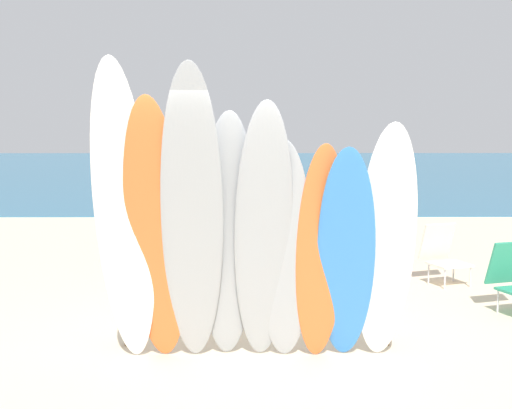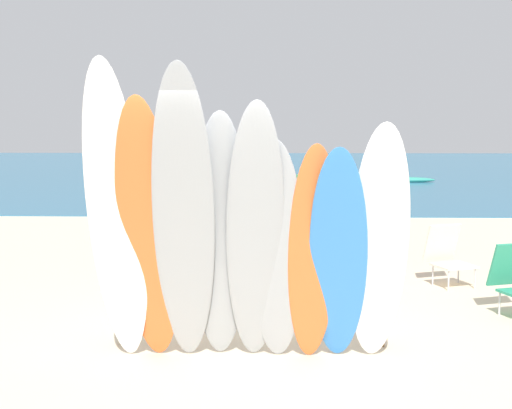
{
  "view_description": "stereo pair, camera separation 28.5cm",
  "coord_description": "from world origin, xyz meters",
  "px_view_note": "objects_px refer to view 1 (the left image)",
  "views": [
    {
      "loc": [
        -0.05,
        -6.83,
        2.21
      ],
      "look_at": [
        0.0,
        1.59,
        1.25
      ],
      "focal_mm": 48.8,
      "sensor_mm": 36.0,
      "label": 1
    },
    {
      "loc": [
        0.23,
        -6.83,
        2.21
      ],
      "look_at": [
        0.0,
        1.59,
        1.25
      ],
      "focal_mm": 48.8,
      "sensor_mm": 36.0,
      "label": 2
    }
  ],
  "objects_px": {
    "surfboard_orange_6": "(321,254)",
    "beachgoer_by_water": "(371,211)",
    "surfboard_grey_4": "(263,235)",
    "surfboard_blue_7": "(346,257)",
    "surfboard_white_8": "(386,244)",
    "beach_chair_red": "(443,253)",
    "surfboard_grey_2": "(192,220)",
    "surfboard_orange_1": "(156,234)",
    "surfboard_grey_3": "(228,239)",
    "beachgoer_near_rack": "(296,197)",
    "distant_boat": "(380,180)",
    "surfboard_grey_5": "(284,252)",
    "surfboard_white_0": "(124,217)",
    "surfboard_rack": "(257,290)",
    "beachgoer_photographing": "(231,187)",
    "beachgoer_midbeach": "(316,206)"
  },
  "relations": [
    {
      "from": "surfboard_grey_4",
      "to": "surfboard_white_8",
      "type": "distance_m",
      "value": 1.13
    },
    {
      "from": "surfboard_rack",
      "to": "surfboard_grey_3",
      "type": "height_order",
      "value": "surfboard_grey_3"
    },
    {
      "from": "beachgoer_photographing",
      "to": "beachgoer_by_water",
      "type": "distance_m",
      "value": 4.79
    },
    {
      "from": "beach_chair_red",
      "to": "beachgoer_near_rack",
      "type": "bearing_deg",
      "value": 96.19
    },
    {
      "from": "surfboard_white_8",
      "to": "beach_chair_red",
      "type": "xyz_separation_m",
      "value": [
        1.46,
        3.35,
        -0.69
      ]
    },
    {
      "from": "surfboard_blue_7",
      "to": "beach_chair_red",
      "type": "distance_m",
      "value": 3.89
    },
    {
      "from": "surfboard_white_0",
      "to": "surfboard_orange_1",
      "type": "relative_size",
      "value": 1.12
    },
    {
      "from": "surfboard_grey_4",
      "to": "surfboard_white_8",
      "type": "height_order",
      "value": "surfboard_grey_4"
    },
    {
      "from": "surfboard_orange_1",
      "to": "distant_boat",
      "type": "xyz_separation_m",
      "value": [
        5.92,
        21.11,
        -1.13
      ]
    },
    {
      "from": "beachgoer_midbeach",
      "to": "surfboard_white_0",
      "type": "bearing_deg",
      "value": -124.33
    },
    {
      "from": "surfboard_grey_2",
      "to": "surfboard_orange_6",
      "type": "height_order",
      "value": "surfboard_grey_2"
    },
    {
      "from": "surfboard_orange_1",
      "to": "beachgoer_by_water",
      "type": "xyz_separation_m",
      "value": [
        2.74,
        4.66,
        -0.37
      ]
    },
    {
      "from": "surfboard_grey_4",
      "to": "surfboard_blue_7",
      "type": "distance_m",
      "value": 0.78
    },
    {
      "from": "surfboard_grey_2",
      "to": "beachgoer_by_water",
      "type": "bearing_deg",
      "value": 60.89
    },
    {
      "from": "beachgoer_midbeach",
      "to": "beachgoer_photographing",
      "type": "xyz_separation_m",
      "value": [
        -1.51,
        3.7,
        0.0
      ]
    },
    {
      "from": "beachgoer_midbeach",
      "to": "distant_boat",
      "type": "xyz_separation_m",
      "value": [
        4.0,
        15.97,
        -0.79
      ]
    },
    {
      "from": "surfboard_blue_7",
      "to": "beachgoer_near_rack",
      "type": "xyz_separation_m",
      "value": [
        -0.01,
        7.08,
        -0.17
      ]
    },
    {
      "from": "surfboard_white_8",
      "to": "surfboard_grey_2",
      "type": "bearing_deg",
      "value": -176.0
    },
    {
      "from": "surfboard_rack",
      "to": "beachgoer_photographing",
      "type": "height_order",
      "value": "beachgoer_photographing"
    },
    {
      "from": "surfboard_white_0",
      "to": "surfboard_grey_4",
      "type": "bearing_deg",
      "value": 8.14
    },
    {
      "from": "surfboard_grey_5",
      "to": "beachgoer_near_rack",
      "type": "xyz_separation_m",
      "value": [
        0.55,
        7.03,
        -0.2
      ]
    },
    {
      "from": "surfboard_blue_7",
      "to": "surfboard_orange_6",
      "type": "bearing_deg",
      "value": 175.27
    },
    {
      "from": "surfboard_grey_5",
      "to": "surfboard_orange_6",
      "type": "bearing_deg",
      "value": 2.33
    },
    {
      "from": "surfboard_grey_5",
      "to": "surfboard_blue_7",
      "type": "height_order",
      "value": "surfboard_grey_5"
    },
    {
      "from": "beachgoer_photographing",
      "to": "beach_chair_red",
      "type": "distance_m",
      "value": 6.26
    },
    {
      "from": "surfboard_grey_3",
      "to": "surfboard_orange_6",
      "type": "xyz_separation_m",
      "value": [
        0.85,
        -0.0,
        -0.14
      ]
    },
    {
      "from": "surfboard_orange_1",
      "to": "surfboard_grey_4",
      "type": "bearing_deg",
      "value": 6.55
    },
    {
      "from": "surfboard_white_8",
      "to": "distant_boat",
      "type": "height_order",
      "value": "surfboard_white_8"
    },
    {
      "from": "surfboard_orange_1",
      "to": "beachgoer_midbeach",
      "type": "distance_m",
      "value": 5.5
    },
    {
      "from": "beachgoer_photographing",
      "to": "distant_boat",
      "type": "distance_m",
      "value": 13.47
    },
    {
      "from": "surfboard_orange_6",
      "to": "beachgoer_by_water",
      "type": "bearing_deg",
      "value": 71.0
    },
    {
      "from": "surfboard_grey_3",
      "to": "beachgoer_near_rack",
      "type": "distance_m",
      "value": 7.13
    },
    {
      "from": "surfboard_white_0",
      "to": "surfboard_grey_2",
      "type": "bearing_deg",
      "value": 0.04
    },
    {
      "from": "surfboard_white_0",
      "to": "surfboard_blue_7",
      "type": "height_order",
      "value": "surfboard_white_0"
    },
    {
      "from": "surfboard_grey_2",
      "to": "surfboard_grey_3",
      "type": "relative_size",
      "value": 1.19
    },
    {
      "from": "beachgoer_near_rack",
      "to": "distant_boat",
      "type": "height_order",
      "value": "beachgoer_near_rack"
    },
    {
      "from": "surfboard_grey_3",
      "to": "surfboard_orange_6",
      "type": "distance_m",
      "value": 0.86
    },
    {
      "from": "surfboard_grey_5",
      "to": "beachgoer_midbeach",
      "type": "distance_m",
      "value": 5.09
    },
    {
      "from": "surfboard_white_8",
      "to": "beachgoer_by_water",
      "type": "relative_size",
      "value": 1.52
    },
    {
      "from": "beachgoer_by_water",
      "to": "surfboard_grey_4",
      "type": "bearing_deg",
      "value": -98.21
    },
    {
      "from": "surfboard_grey_2",
      "to": "beach_chair_red",
      "type": "relative_size",
      "value": 3.42
    },
    {
      "from": "surfboard_blue_7",
      "to": "beachgoer_photographing",
      "type": "distance_m",
      "value": 8.88
    },
    {
      "from": "surfboard_grey_5",
      "to": "surfboard_blue_7",
      "type": "bearing_deg",
      "value": -0.8
    },
    {
      "from": "beachgoer_photographing",
      "to": "beachgoer_by_water",
      "type": "bearing_deg",
      "value": 150.42
    },
    {
      "from": "surfboard_blue_7",
      "to": "distant_boat",
      "type": "relative_size",
      "value": 0.7
    },
    {
      "from": "beachgoer_near_rack",
      "to": "beach_chair_red",
      "type": "distance_m",
      "value": 4.15
    },
    {
      "from": "surfboard_grey_5",
      "to": "beach_chair_red",
      "type": "relative_size",
      "value": 2.56
    },
    {
      "from": "beachgoer_midbeach",
      "to": "distant_boat",
      "type": "distance_m",
      "value": 16.48
    },
    {
      "from": "surfboard_grey_5",
      "to": "surfboard_orange_6",
      "type": "distance_m",
      "value": 0.34
    },
    {
      "from": "surfboard_grey_5",
      "to": "distant_boat",
      "type": "bearing_deg",
      "value": 81.93
    }
  ]
}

